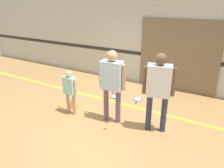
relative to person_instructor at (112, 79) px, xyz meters
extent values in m
plane|color=#A87F4C|center=(-0.14, 0.14, -1.07)|extent=(16.00, 16.00, 0.00)
cube|color=beige|center=(-0.14, 2.73, 0.53)|extent=(16.00, 0.06, 3.20)
cube|color=#2D2823|center=(-0.14, 2.70, -0.05)|extent=(16.00, 0.01, 0.12)
cube|color=#756047|center=(0.80, 2.67, 0.04)|extent=(2.42, 0.05, 2.21)
cube|color=yellow|center=(-0.14, 0.90, -1.07)|extent=(14.40, 0.10, 0.01)
cylinder|color=#6B4C70|center=(-0.16, -0.01, -0.65)|extent=(0.12, 0.12, 0.83)
cylinder|color=#6B4C70|center=(0.16, 0.01, -0.65)|extent=(0.12, 0.12, 0.83)
cube|color=silver|center=(0.00, 0.00, 0.09)|extent=(0.50, 0.30, 0.66)
sphere|color=tan|center=(0.00, 0.00, 0.54)|extent=(0.24, 0.24, 0.24)
cylinder|color=tan|center=(-0.28, -0.02, 0.08)|extent=(0.09, 0.09, 0.59)
cylinder|color=tan|center=(0.28, 0.02, 0.08)|extent=(0.09, 0.09, 0.59)
cylinder|color=tan|center=(-1.19, -0.20, -0.79)|extent=(0.08, 0.08, 0.55)
cylinder|color=tan|center=(-0.98, -0.21, -0.79)|extent=(0.08, 0.08, 0.55)
cube|color=#99D8D1|center=(-1.09, -0.20, -0.30)|extent=(0.34, 0.20, 0.44)
sphere|color=#DBAD89|center=(-1.09, -0.20, 0.00)|extent=(0.16, 0.16, 0.16)
cylinder|color=#DBAD89|center=(-1.28, -0.19, -0.30)|extent=(0.06, 0.06, 0.39)
cylinder|color=#DBAD89|center=(-0.90, -0.22, -0.30)|extent=(0.06, 0.06, 0.39)
cylinder|color=#2D334C|center=(1.20, 0.18, -0.64)|extent=(0.12, 0.12, 0.85)
cylinder|color=#2D334C|center=(0.89, 0.08, -0.64)|extent=(0.12, 0.12, 0.85)
cube|color=silver|center=(1.04, 0.13, 0.12)|extent=(0.55, 0.40, 0.67)
sphere|color=brown|center=(1.04, 0.13, 0.58)|extent=(0.25, 0.25, 0.25)
cylinder|color=brown|center=(1.32, 0.21, 0.11)|extent=(0.09, 0.09, 0.60)
cylinder|color=brown|center=(0.76, 0.05, 0.11)|extent=(0.09, 0.09, 0.60)
torus|color=#28282D|center=(-0.59, 1.22, -1.06)|extent=(0.41, 0.41, 0.02)
cylinder|color=silver|center=(-0.59, 1.22, -1.06)|extent=(0.25, 0.25, 0.01)
cylinder|color=black|center=(-0.75, 1.38, -1.06)|extent=(0.16, 0.16, 0.02)
sphere|color=black|center=(-0.83, 1.45, -1.06)|extent=(0.03, 0.03, 0.03)
torus|color=blue|center=(0.07, 1.39, -1.06)|extent=(0.33, 0.33, 0.02)
cylinder|color=silver|center=(0.07, 1.39, -1.06)|extent=(0.23, 0.23, 0.01)
cylinder|color=black|center=(0.12, 1.17, -1.06)|extent=(0.07, 0.18, 0.02)
sphere|color=black|center=(0.14, 1.08, -1.06)|extent=(0.03, 0.03, 0.03)
sphere|color=#CCE038|center=(0.05, -0.39, -1.04)|extent=(0.07, 0.07, 0.07)
sphere|color=#CCE038|center=(-0.65, 1.44, -1.04)|extent=(0.07, 0.07, 0.07)
sphere|color=#CCE038|center=(-1.59, -0.08, -1.04)|extent=(0.07, 0.07, 0.07)
sphere|color=#CCE038|center=(-0.80, 0.03, -1.04)|extent=(0.07, 0.07, 0.07)
cone|color=orange|center=(-1.27, 0.05, -0.95)|extent=(0.27, 0.27, 0.24)
camera|label=1|loc=(2.29, -4.00, 1.72)|focal=35.00mm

